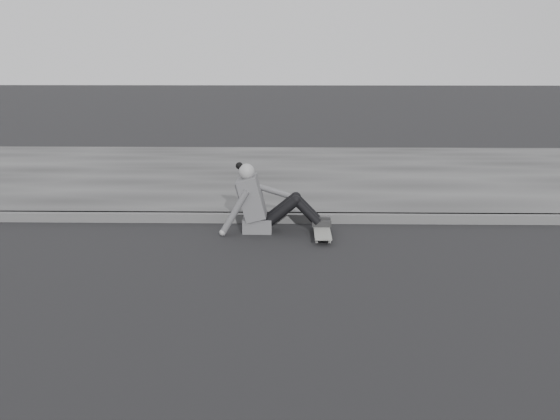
{
  "coord_description": "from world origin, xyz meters",
  "views": [
    {
      "loc": [
        -1.48,
        -5.4,
        2.17
      ],
      "look_at": [
        -1.61,
        1.25,
        0.5
      ],
      "focal_mm": 40.0,
      "sensor_mm": 36.0,
      "label": 1
    }
  ],
  "objects": [
    {
      "name": "ground",
      "position": [
        0.0,
        0.0,
        0.0
      ],
      "size": [
        80.0,
        80.0,
        0.0
      ],
      "primitive_type": "plane",
      "color": "black",
      "rests_on": "ground"
    },
    {
      "name": "curb",
      "position": [
        0.0,
        2.58,
        0.06
      ],
      "size": [
        24.0,
        0.16,
        0.12
      ],
      "primitive_type": "cube",
      "color": "#4C4C4C",
      "rests_on": "ground"
    },
    {
      "name": "sidewalk",
      "position": [
        0.0,
        5.6,
        0.06
      ],
      "size": [
        24.0,
        6.0,
        0.12
      ],
      "primitive_type": "cube",
      "color": "#3A3A3A",
      "rests_on": "ground"
    },
    {
      "name": "skateboard",
      "position": [
        -1.11,
        1.9,
        0.07
      ],
      "size": [
        0.2,
        0.78,
        0.09
      ],
      "color": "#999994",
      "rests_on": "ground"
    },
    {
      "name": "seated_woman",
      "position": [
        -1.84,
        2.14,
        0.36
      ],
      "size": [
        1.38,
        0.46,
        0.88
      ],
      "color": "#505052",
      "rests_on": "ground"
    }
  ]
}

